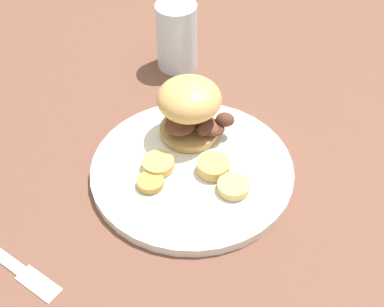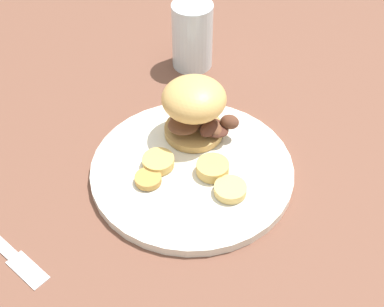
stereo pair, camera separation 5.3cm
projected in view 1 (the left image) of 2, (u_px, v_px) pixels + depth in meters
The scene contains 9 objects.
ground_plane at pixel (192, 173), 0.78m from camera, with size 4.00×4.00×0.00m, color brown.
dinner_plate at pixel (192, 169), 0.77m from camera, with size 0.29×0.29×0.02m.
sandwich at pixel (193, 108), 0.78m from camera, with size 0.12×0.09×0.09m.
potato_round_0 at pixel (213, 166), 0.75m from camera, with size 0.05×0.05×0.02m, color tan.
potato_round_1 at pixel (158, 163), 0.76m from camera, with size 0.05×0.05×0.01m, color tan.
potato_round_2 at pixel (150, 182), 0.74m from camera, with size 0.04×0.04×0.01m, color #BC8942.
potato_round_3 at pixel (234, 186), 0.73m from camera, with size 0.05×0.05×0.01m, color #DBB766.
fork at pixel (8, 261), 0.67m from camera, with size 0.15×0.13×0.00m.
drinking_glass at pixel (177, 36), 0.93m from camera, with size 0.07×0.07×0.12m.
Camera 1 is at (-0.03, -0.53, 0.57)m, focal length 50.00 mm.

